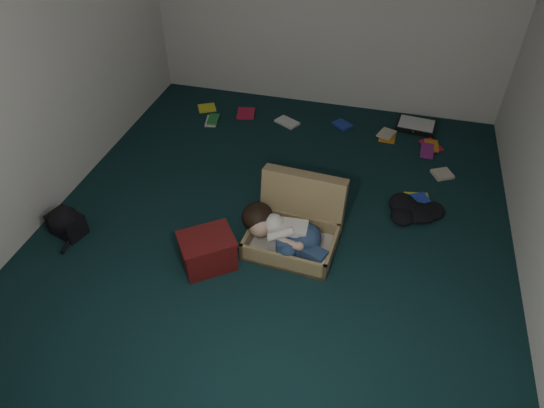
% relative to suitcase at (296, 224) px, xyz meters
% --- Properties ---
extents(floor, '(4.50, 4.50, 0.00)m').
position_rel_suitcase_xyz_m(floor, '(-0.20, 0.13, -0.16)').
color(floor, black).
rests_on(floor, ground).
extents(wall_front, '(4.50, 0.00, 4.50)m').
position_rel_suitcase_xyz_m(wall_front, '(-0.20, -2.12, 1.14)').
color(wall_front, silver).
rests_on(wall_front, ground).
extents(wall_left, '(0.00, 4.50, 4.50)m').
position_rel_suitcase_xyz_m(wall_left, '(-2.20, 0.13, 1.14)').
color(wall_left, silver).
rests_on(wall_left, ground).
extents(suitcase, '(0.76, 0.75, 0.53)m').
position_rel_suitcase_xyz_m(suitcase, '(0.00, 0.00, 0.00)').
color(suitcase, '#9C8456').
rests_on(suitcase, floor).
extents(person, '(0.77, 0.41, 0.33)m').
position_rel_suitcase_xyz_m(person, '(-0.06, -0.18, 0.04)').
color(person, silver).
rests_on(person, suitcase).
extents(maroon_bin, '(0.53, 0.51, 0.29)m').
position_rel_suitcase_xyz_m(maroon_bin, '(-0.61, -0.48, -0.01)').
color(maroon_bin, '#571212').
rests_on(maroon_bin, floor).
extents(backpack, '(0.42, 0.38, 0.21)m').
position_rel_suitcase_xyz_m(backpack, '(-1.90, -0.45, -0.05)').
color(backpack, black).
rests_on(backpack, floor).
extents(clothing_pile, '(0.47, 0.40, 0.13)m').
position_rel_suitcase_xyz_m(clothing_pile, '(0.99, 0.52, -0.09)').
color(clothing_pile, black).
rests_on(clothing_pile, floor).
extents(paper_tray, '(0.46, 0.36, 0.06)m').
position_rel_suitcase_xyz_m(paper_tray, '(0.93, 2.08, -0.13)').
color(paper_tray, black).
rests_on(paper_tray, floor).
extents(book_scatter, '(2.93, 1.47, 0.02)m').
position_rel_suitcase_xyz_m(book_scatter, '(0.14, 1.66, -0.15)').
color(book_scatter, yellow).
rests_on(book_scatter, floor).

